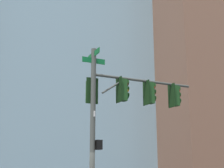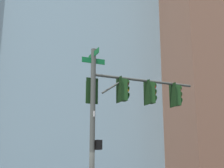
# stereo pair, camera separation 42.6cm
# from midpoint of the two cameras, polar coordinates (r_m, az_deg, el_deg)

# --- Properties ---
(signal_pole_assembly) EXTENTS (1.59, 5.63, 7.04)m
(signal_pole_assembly) POSITION_cam_midpoint_polar(r_m,az_deg,el_deg) (14.74, 2.69, -3.24)
(signal_pole_assembly) COLOR #4C514C
(signal_pole_assembly) RESTS_ON ground_plane
(building_glass_tower) EXTENTS (27.23, 26.31, 56.60)m
(building_glass_tower) POSITION_cam_midpoint_polar(r_m,az_deg,el_deg) (63.04, -6.26, 10.43)
(building_glass_tower) COLOR #8CB2C6
(building_glass_tower) RESTS_ON ground_plane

